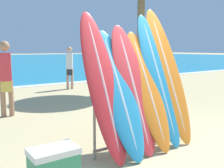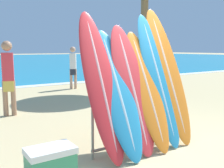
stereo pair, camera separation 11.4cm
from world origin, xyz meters
name	(u,v)px [view 2 (the right image)]	position (x,y,z in m)	size (l,w,h in m)	color
ground_plane	(166,147)	(0.00, 0.00, 0.00)	(160.00, 160.00, 0.00)	tan
surfboard_rack	(139,117)	(-0.39, 0.24, 0.51)	(1.78, 0.04, 0.94)	gray
surfboard_slot_0	(101,84)	(-1.10, 0.28, 1.11)	(0.50, 1.03, 2.21)	red
surfboard_slot_1	(118,92)	(-0.83, 0.22, 0.97)	(0.56, 1.05, 1.94)	teal
surfboard_slot_2	(132,87)	(-0.54, 0.25, 1.01)	(0.57, 0.93, 2.03)	red
surfboard_slot_3	(147,89)	(-0.25, 0.23, 0.96)	(0.53, 0.98, 1.93)	orange
surfboard_slot_4	(158,78)	(0.06, 0.30, 1.12)	(0.51, 1.00, 2.24)	teal
surfboard_slot_5	(168,74)	(0.32, 0.32, 1.18)	(0.58, 1.06, 2.36)	orange
person_near_water	(8,75)	(-1.69, 3.59, 0.98)	(0.30, 0.24, 1.80)	#A87A5B
person_mid_beach	(73,66)	(1.46, 6.66, 0.93)	(0.29, 0.27, 1.70)	tan
person_far_right	(119,71)	(1.95, 4.15, 0.88)	(0.27, 0.22, 1.61)	tan
cooler_box	(51,164)	(-2.01, -0.03, 0.22)	(0.58, 0.38, 0.43)	#389366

